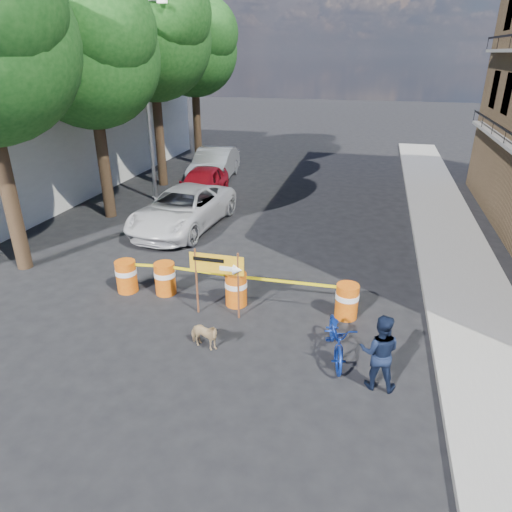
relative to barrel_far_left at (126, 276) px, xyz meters
The scene contains 18 objects.
ground 3.29m from the barrel_far_left, 25.35° to the right, with size 120.00×120.00×0.00m, color black.
sidewalk_east 10.25m from the barrel_far_left, 26.72° to the left, with size 2.40×40.00×0.15m, color gray.
white_building 13.47m from the barrel_far_left, 139.44° to the left, with size 8.00×22.00×6.00m, color silver.
tree_mid_a 8.74m from the barrel_far_left, 124.07° to the left, with size 5.25×5.00×8.68m.
tree_mid_b 12.88m from the barrel_far_left, 109.64° to the left, with size 5.67×5.40×9.62m.
tree_far 17.06m from the barrel_far_left, 103.66° to the left, with size 5.04×4.80×8.84m.
streetlamp 9.48m from the barrel_far_left, 110.24° to the left, with size 1.25×0.18×8.00m.
barrel_far_left is the anchor object (origin of this frame).
barrel_mid_left 1.10m from the barrel_far_left, ahead, with size 0.58×0.58×0.90m.
barrel_mid_right 3.14m from the barrel_far_left, ahead, with size 0.58×0.58×0.90m.
barrel_far_right 5.98m from the barrel_far_left, ahead, with size 0.58×0.58×0.90m.
detour_sign 3.19m from the barrel_far_left, 11.14° to the right, with size 1.37×0.26×1.77m.
pedestrian 7.15m from the barrel_far_left, 19.26° to the right, with size 0.78×0.61×1.60m, color black.
bicycle 6.10m from the barrel_far_left, 15.02° to the right, with size 0.65×0.98×1.87m, color #123098.
dog 3.63m from the barrel_far_left, 33.92° to the right, with size 0.36×0.79×0.67m, color tan.
suv_white 5.13m from the barrel_far_left, 94.99° to the left, with size 2.46×5.33×1.48m, color silver.
sedan_red 8.55m from the barrel_far_left, 96.41° to the left, with size 1.75×4.35×1.48m, color maroon.
sedan_silver 12.08m from the barrel_far_left, 97.59° to the left, with size 1.74×4.98×1.64m, color #A2A4A9.
Camera 1 is at (3.30, -8.59, 6.07)m, focal length 32.00 mm.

